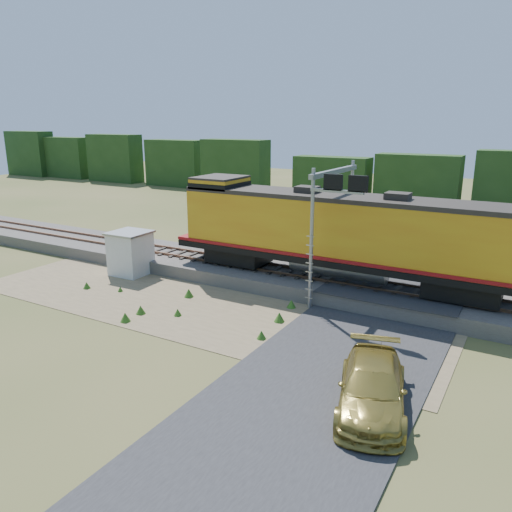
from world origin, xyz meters
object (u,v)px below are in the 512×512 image
Objects in this scene: shed at (131,253)px; car at (372,387)px; locomotive at (335,232)px; signal_gantry at (336,200)px.

car is at bearing -24.05° from shed.
locomotive is 12.73m from shed.
shed is 0.51× the size of car.
shed is (-12.19, -3.02, -2.11)m from locomotive.
signal_gantry is at bearing 102.93° from car.
car is at bearing -61.43° from signal_gantry.
locomotive is 2.78× the size of signal_gantry.
signal_gantry is 1.33× the size of car.
locomotive reaches higher than shed.
car is (17.64, -7.23, -0.60)m from shed.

